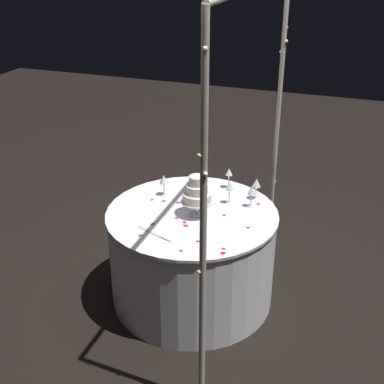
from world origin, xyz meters
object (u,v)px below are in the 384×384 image
object	(u,v)px
main_table	(192,256)
wine_glass_4	(200,181)
wine_glass_2	(256,184)
tiered_cake	(197,193)
wine_glass_0	(230,188)
wine_glass_3	(229,173)
cake_knife	(157,234)
wine_glass_1	(164,180)
decorative_arch	(252,120)
wine_glass_5	(251,192)

from	to	relation	value
main_table	wine_glass_4	bearing A→B (deg)	-173.08
main_table	wine_glass_4	xyz separation A→B (m)	(-0.25, -0.03, 0.50)
wine_glass_2	main_table	bearing A→B (deg)	-45.92
main_table	tiered_cake	bearing A→B (deg)	66.43
wine_glass_0	wine_glass_3	size ratio (longest dim) A/B	1.02
main_table	wine_glass_0	size ratio (longest dim) A/B	7.35
wine_glass_3	cake_knife	size ratio (longest dim) A/B	0.57
wine_glass_4	wine_glass_3	bearing A→B (deg)	144.11
wine_glass_1	wine_glass_3	xyz separation A→B (m)	(-0.29, 0.42, -0.00)
wine_glass_1	wine_glass_4	xyz separation A→B (m)	(-0.06, 0.26, 0.01)
tiered_cake	wine_glass_3	distance (m)	0.50
wine_glass_2	wine_glass_3	xyz separation A→B (m)	(-0.12, -0.24, -0.00)
decorative_arch	wine_glass_4	size ratio (longest dim) A/B	12.78
wine_glass_2	wine_glass_5	size ratio (longest dim) A/B	1.00
wine_glass_0	wine_glass_5	xyz separation A→B (m)	(-0.00, 0.16, -0.00)
wine_glass_4	main_table	bearing A→B (deg)	6.92
main_table	wine_glass_1	distance (m)	0.60
decorative_arch	cake_knife	distance (m)	0.95
wine_glass_3	wine_glass_4	bearing A→B (deg)	-35.89
main_table	wine_glass_0	bearing A→B (deg)	137.89
wine_glass_0	wine_glass_4	size ratio (longest dim) A/B	0.94
cake_knife	wine_glass_0	bearing A→B (deg)	151.85
main_table	tiered_cake	size ratio (longest dim) A/B	4.14
decorative_arch	wine_glass_3	distance (m)	0.81
wine_glass_0	cake_knife	size ratio (longest dim) A/B	0.59
main_table	wine_glass_3	world-z (taller)	wine_glass_3
main_table	wine_glass_5	size ratio (longest dim) A/B	7.40
tiered_cake	wine_glass_4	bearing A→B (deg)	-164.90
main_table	wine_glass_5	bearing A→B (deg)	121.83
main_table	wine_glass_0	xyz separation A→B (m)	(-0.23, 0.21, 0.49)
decorative_arch	wine_glass_5	world-z (taller)	decorative_arch
wine_glass_1	wine_glass_4	size ratio (longest dim) A/B	0.92
decorative_arch	wine_glass_0	distance (m)	0.67
wine_glass_0	wine_glass_1	world-z (taller)	wine_glass_0
cake_knife	wine_glass_5	bearing A→B (deg)	141.13
wine_glass_2	wine_glass_4	bearing A→B (deg)	-75.14
decorative_arch	wine_glass_1	bearing A→B (deg)	-105.46
wine_glass_2	cake_knife	size ratio (longest dim) A/B	0.58
wine_glass_1	wine_glass_3	world-z (taller)	wine_glass_3
wine_glass_2	wine_glass_5	distance (m)	0.13
tiered_cake	cake_knife	world-z (taller)	tiered_cake
decorative_arch	main_table	distance (m)	1.16
tiered_cake	wine_glass_2	bearing A→B (deg)	139.00
wine_glass_0	wine_glass_4	bearing A→B (deg)	-96.14
cake_knife	wine_glass_3	bearing A→B (deg)	163.95
tiered_cake	wine_glass_0	bearing A→B (deg)	146.46
wine_glass_0	wine_glass_4	distance (m)	0.24
main_table	wine_glass_3	xyz separation A→B (m)	(-0.47, 0.13, 0.48)
wine_glass_4	wine_glass_5	world-z (taller)	wine_glass_4
wine_glass_3	wine_glass_5	size ratio (longest dim) A/B	0.99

